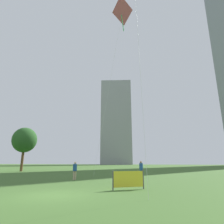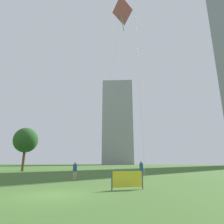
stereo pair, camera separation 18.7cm
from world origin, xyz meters
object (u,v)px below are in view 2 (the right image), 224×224
Objects in this scene: person_standing_2 at (75,169)px; distant_highrise_1 at (118,123)px; person_standing_0 at (141,168)px; kite_flying_4 at (122,12)px; park_tree_1 at (26,140)px; event_banner at (127,179)px.

person_standing_2 is 126.25m from distant_highrise_1.
distant_highrise_1 is at bearing 58.25° from person_standing_0.
person_standing_2 is 0.08× the size of kite_flying_4.
kite_flying_4 reaches higher than person_standing_2.
park_tree_1 is (-22.52, 10.50, -15.70)m from kite_flying_4.
person_standing_0 is 26.27m from park_tree_1.
person_standing_2 is 0.21× the size of park_tree_1.
distant_highrise_1 reaches higher than person_standing_0.
person_standing_0 reaches higher than person_standing_2.
person_standing_0 is at bearing 171.26° from person_standing_2.
event_banner is (6.51, -5.33, -0.38)m from person_standing_2.
park_tree_1 is at bearing -98.87° from distant_highrise_1.
park_tree_1 is (-24.13, 9.15, 4.90)m from person_standing_0.
person_standing_2 is at bearing -145.17° from kite_flying_4.
person_standing_2 is 8.42m from event_banner.
park_tree_1 reaches higher than event_banner.
person_standing_2 is at bearing 140.69° from event_banner.
distant_highrise_1 is (-32.46, 115.37, 29.61)m from person_standing_0.
distant_highrise_1 is (-8.33, 106.23, 24.70)m from park_tree_1.
park_tree_1 is at bearing 155.00° from kite_flying_4.
person_standing_0 is at bearing 92.37° from event_banner.
distant_highrise_1 is at bearing 94.48° from park_tree_1.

